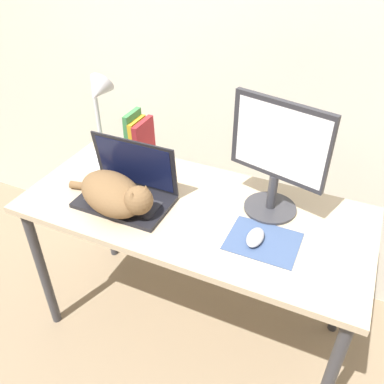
{
  "coord_description": "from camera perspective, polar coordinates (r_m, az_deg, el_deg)",
  "views": [
    {
      "loc": [
        0.53,
        -0.86,
        1.75
      ],
      "look_at": [
        0.01,
        0.28,
        0.85
      ],
      "focal_mm": 38.0,
      "sensor_mm": 36.0,
      "label": 1
    }
  ],
  "objects": [
    {
      "name": "desk_lamp",
      "position": [
        1.84,
        -12.96,
        11.81
      ],
      "size": [
        0.17,
        0.17,
        0.43
      ],
      "color": "silver",
      "rests_on": "desk"
    },
    {
      "name": "book_row",
      "position": [
        1.89,
        -7.43,
        7.23
      ],
      "size": [
        0.09,
        0.15,
        0.24
      ],
      "color": "#387A42",
      "rests_on": "desk"
    },
    {
      "name": "mousepad",
      "position": [
        1.5,
        9.95,
        -6.81
      ],
      "size": [
        0.26,
        0.2,
        0.0
      ],
      "color": "#384C75",
      "rests_on": "desk"
    },
    {
      "name": "desk",
      "position": [
        1.68,
        0.2,
        -4.42
      ],
      "size": [
        1.4,
        0.63,
        0.75
      ],
      "color": "tan",
      "rests_on": "ground_plane"
    },
    {
      "name": "laptop",
      "position": [
        1.67,
        -9.01,
        0.3
      ],
      "size": [
        0.37,
        0.23,
        0.25
      ],
      "color": "black",
      "rests_on": "desk"
    },
    {
      "name": "wall_back",
      "position": [
        1.88,
        8.03,
        21.52
      ],
      "size": [
        8.0,
        0.05,
        2.6
      ],
      "color": "beige",
      "rests_on": "ground_plane"
    },
    {
      "name": "cd_disc",
      "position": [
        1.95,
        -14.06,
        3.67
      ],
      "size": [
        0.12,
        0.12,
        0.0
      ],
      "color": "silver",
      "rests_on": "desk"
    },
    {
      "name": "cat",
      "position": [
        1.61,
        -10.77,
        -0.29
      ],
      "size": [
        0.44,
        0.31,
        0.16
      ],
      "color": "brown",
      "rests_on": "desk"
    },
    {
      "name": "ground_plane",
      "position": [
        2.02,
        -3.9,
        -24.5
      ],
      "size": [
        12.0,
        12.0,
        0.0
      ],
      "primitive_type": "plane",
      "color": "#847056"
    },
    {
      "name": "external_monitor",
      "position": [
        1.51,
        11.91,
        5.12
      ],
      "size": [
        0.38,
        0.21,
        0.46
      ],
      "color": "#333338",
      "rests_on": "desk"
    },
    {
      "name": "computer_mouse",
      "position": [
        1.49,
        8.86,
        -6.3
      ],
      "size": [
        0.06,
        0.11,
        0.03
      ],
      "color": "#99999E",
      "rests_on": "mousepad"
    }
  ]
}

